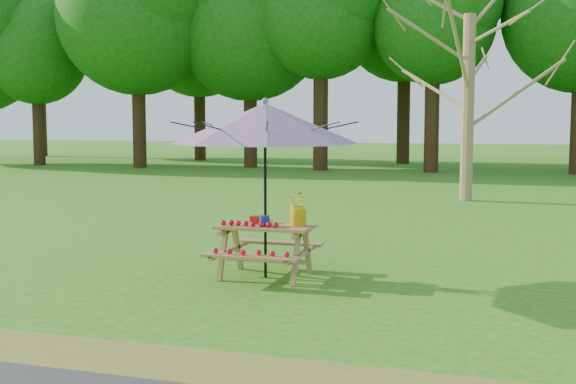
% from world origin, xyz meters
% --- Properties ---
extents(ground, '(120.00, 120.00, 0.00)m').
position_xyz_m(ground, '(0.00, 0.00, 0.00)').
color(ground, '#257315').
rests_on(ground, ground).
extents(picnic_table, '(1.20, 1.32, 0.67)m').
position_xyz_m(picnic_table, '(2.01, 0.74, 0.33)').
color(picnic_table, '#A6834B').
rests_on(picnic_table, ground).
extents(patio_umbrella, '(3.06, 3.06, 2.27)m').
position_xyz_m(patio_umbrella, '(2.01, 0.74, 1.95)').
color(patio_umbrella, black).
rests_on(patio_umbrella, ground).
extents(produce_bins, '(0.30, 0.41, 0.13)m').
position_xyz_m(produce_bins, '(1.96, 0.79, 0.72)').
color(produce_bins, red).
rests_on(produce_bins, picnic_table).
extents(tomatoes_row, '(0.77, 0.13, 0.07)m').
position_xyz_m(tomatoes_row, '(1.86, 0.56, 0.71)').
color(tomatoes_row, red).
rests_on(tomatoes_row, picnic_table).
extents(flower_bucket, '(0.32, 0.30, 0.44)m').
position_xyz_m(flower_bucket, '(2.42, 0.84, 0.90)').
color(flower_bucket, '#DA9E0B').
rests_on(flower_bucket, picnic_table).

